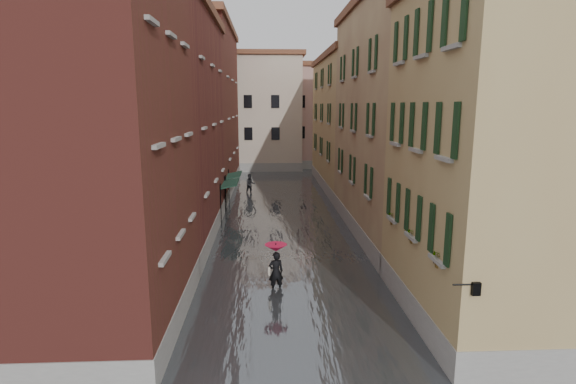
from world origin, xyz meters
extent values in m
plane|color=#555557|center=(0.00, 0.00, 0.00)|extent=(120.00, 120.00, 0.00)
cube|color=#51555A|center=(0.00, 13.00, 0.10)|extent=(10.00, 60.00, 0.20)
cube|color=maroon|center=(-7.00, -2.00, 6.50)|extent=(6.00, 8.00, 13.00)
cube|color=brown|center=(-7.00, 9.00, 6.25)|extent=(6.00, 14.00, 12.50)
cube|color=maroon|center=(-7.00, 24.00, 7.00)|extent=(6.00, 16.00, 14.00)
cube|color=tan|center=(7.00, -2.00, 5.75)|extent=(6.00, 8.00, 11.50)
cube|color=tan|center=(7.00, 9.00, 6.50)|extent=(6.00, 14.00, 13.00)
cube|color=tan|center=(7.00, 24.00, 5.75)|extent=(6.00, 16.00, 11.50)
cube|color=beige|center=(-3.00, 38.00, 6.50)|extent=(12.00, 9.00, 13.00)
cube|color=tan|center=(6.00, 40.00, 6.00)|extent=(10.00, 9.00, 12.00)
cube|color=#163124|center=(-3.45, 12.72, 2.55)|extent=(1.09, 2.97, 0.31)
cylinder|color=black|center=(-3.95, 11.24, 1.40)|extent=(0.06, 0.06, 2.80)
cylinder|color=black|center=(-3.95, 14.21, 1.40)|extent=(0.06, 0.06, 2.80)
cube|color=#163124|center=(-3.45, 16.22, 2.55)|extent=(1.09, 2.71, 0.31)
cylinder|color=black|center=(-3.95, 14.87, 1.40)|extent=(0.06, 0.06, 2.80)
cylinder|color=black|center=(-3.95, 17.58, 1.40)|extent=(0.06, 0.06, 2.80)
cylinder|color=black|center=(4.05, -6.00, 3.10)|extent=(0.60, 0.05, 0.05)
cube|color=black|center=(4.35, -6.00, 3.00)|extent=(0.22, 0.22, 0.35)
cube|color=beige|center=(4.35, -6.00, 3.00)|extent=(0.14, 0.14, 0.24)
cube|color=#9D4333|center=(4.12, -4.25, 3.15)|extent=(0.22, 0.85, 0.18)
imported|color=#265926|center=(4.12, -4.25, 3.57)|extent=(0.59, 0.51, 0.66)
cube|color=#9D4333|center=(4.12, -1.87, 3.15)|extent=(0.22, 0.85, 0.18)
imported|color=#265926|center=(4.12, -1.87, 3.57)|extent=(0.59, 0.51, 0.66)
cube|color=#9D4333|center=(4.12, 0.62, 3.15)|extent=(0.22, 0.85, 0.18)
imported|color=#265926|center=(4.12, 0.62, 3.57)|extent=(0.59, 0.51, 0.66)
imported|color=black|center=(-0.68, 0.88, 0.87)|extent=(0.72, 0.57, 1.74)
cube|color=#BEB49E|center=(-0.96, 0.93, 0.95)|extent=(0.08, 0.30, 0.38)
cylinder|color=black|center=(-0.68, 0.88, 1.35)|extent=(0.02, 0.02, 1.00)
cone|color=red|center=(-0.68, 0.88, 1.92)|extent=(0.94, 0.94, 0.28)
imported|color=black|center=(-2.44, 21.51, 0.91)|extent=(1.05, 0.93, 1.82)
camera|label=1|loc=(-1.03, -16.69, 7.68)|focal=28.00mm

